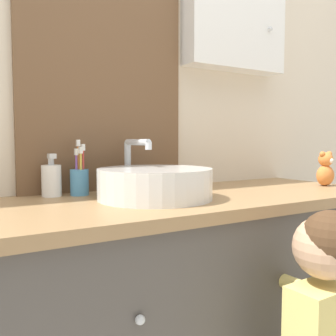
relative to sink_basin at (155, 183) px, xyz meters
name	(u,v)px	position (x,y,z in m)	size (l,w,h in m)	color
wall_back	(151,76)	(0.15, 0.31, 0.39)	(3.20, 0.18, 2.50)	beige
vanity_counter	(189,316)	(0.14, 0.00, -0.47)	(1.44, 0.57, 0.84)	#4C4742
sink_basin	(155,183)	(0.00, 0.00, 0.00)	(0.36, 0.42, 0.19)	silver
toothbrush_holder	(80,180)	(-0.18, 0.20, 0.00)	(0.06, 0.06, 0.19)	#4C93C6
soap_dispenser	(51,180)	(-0.27, 0.22, 0.00)	(0.06, 0.06, 0.14)	white
teddy_bear	(325,170)	(0.76, -0.06, 0.02)	(0.08, 0.07, 0.14)	orange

